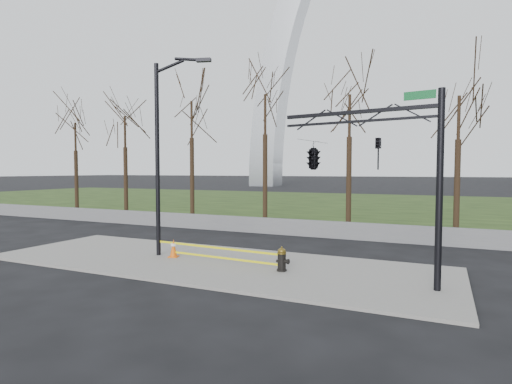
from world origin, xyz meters
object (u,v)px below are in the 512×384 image
at_px(traffic_signal_mast, 335,155).
at_px(traffic_cone, 173,248).
at_px(fire_hydrant, 282,260).
at_px(street_light, 163,145).

bearing_deg(traffic_signal_mast, traffic_cone, -173.32).
bearing_deg(traffic_signal_mast, fire_hydrant, -165.97).
relative_size(street_light, traffic_signal_mast, 1.37).
distance_m(fire_hydrant, traffic_cone, 4.87).
xyz_separation_m(fire_hydrant, street_light, (-5.47, 0.48, 4.19)).
height_order(traffic_cone, street_light, street_light).
bearing_deg(street_light, fire_hydrant, -20.94).
height_order(fire_hydrant, traffic_signal_mast, traffic_signal_mast).
distance_m(street_light, traffic_signal_mast, 7.27).
bearing_deg(fire_hydrant, traffic_signal_mast, 15.00).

